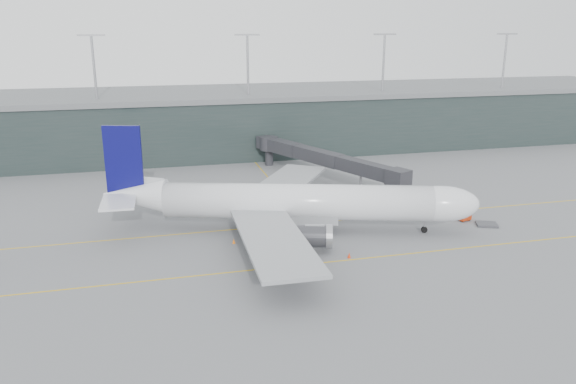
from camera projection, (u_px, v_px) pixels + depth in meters
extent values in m
plane|color=#5E5E63|center=(272.00, 218.00, 94.51)|extent=(320.00, 320.00, 0.00)
cube|color=gold|center=(278.00, 226.00, 90.79)|extent=(160.00, 0.25, 0.02)
cube|color=gold|center=(305.00, 265.00, 75.91)|extent=(160.00, 0.25, 0.02)
cube|color=gold|center=(275.00, 185.00, 114.29)|extent=(0.25, 60.00, 0.02)
cube|color=#1F2A29|center=(223.00, 122.00, 146.47)|extent=(240.00, 35.00, 14.00)
cube|color=#5D5F62|center=(222.00, 93.00, 144.32)|extent=(240.00, 36.00, 1.20)
cylinder|color=#9E9EA3|center=(94.00, 68.00, 125.85)|extent=(0.60, 0.60, 14.00)
cylinder|color=#9E9EA3|center=(248.00, 66.00, 134.12)|extent=(0.60, 0.60, 14.00)
cylinder|color=#9E9EA3|center=(383.00, 64.00, 142.39)|extent=(0.60, 0.60, 14.00)
cylinder|color=#9E9EA3|center=(504.00, 62.00, 150.66)|extent=(0.60, 0.60, 14.00)
cylinder|color=silver|center=(298.00, 202.00, 87.33)|extent=(41.28, 17.54, 5.59)
ellipsoid|color=silver|center=(441.00, 204.00, 86.28)|extent=(12.86, 8.79, 5.59)
cone|color=silver|center=(135.00, 195.00, 88.37)|extent=(11.06, 8.04, 5.37)
cube|color=gray|center=(292.00, 215.00, 87.98)|extent=(15.11, 8.55, 1.80)
cube|color=black|center=(464.00, 198.00, 85.86)|extent=(2.69, 3.17, 0.72)
cube|color=gray|center=(274.00, 239.00, 74.32)|extent=(8.61, 26.30, 0.50)
cylinder|color=#35353A|center=(308.00, 236.00, 79.72)|extent=(6.96, 4.87, 3.16)
cube|color=gray|center=(285.00, 183.00, 101.10)|extent=(21.07, 26.33, 0.50)
cylinder|color=#35353A|center=(310.00, 200.00, 96.14)|extent=(6.96, 4.87, 3.16)
cube|color=#09094E|center=(123.00, 160.00, 86.84)|extent=(5.73, 2.15, 10.82)
cube|color=silver|center=(118.00, 202.00, 83.54)|extent=(5.25, 8.29, 0.32)
cube|color=silver|center=(139.00, 184.00, 93.04)|extent=(8.51, 9.51, 0.32)
cylinder|color=black|center=(424.00, 230.00, 87.59)|extent=(1.05, 0.64, 0.99)
cylinder|color=#9E9EA3|center=(425.00, 226.00, 87.40)|extent=(0.27, 0.27, 2.34)
cylinder|color=black|center=(273.00, 236.00, 84.54)|extent=(1.25, 0.78, 1.17)
cylinder|color=black|center=(277.00, 218.00, 92.83)|extent=(1.25, 0.78, 1.17)
cube|color=#27272C|center=(398.00, 177.00, 99.99)|extent=(4.51, 4.72, 2.88)
cube|color=#27272C|center=(364.00, 168.00, 106.43)|extent=(7.77, 13.27, 2.57)
cube|color=#27272C|center=(318.00, 156.00, 116.51)|extent=(8.00, 13.37, 2.67)
cube|color=#27272C|center=(279.00, 146.00, 126.60)|extent=(8.24, 13.47, 2.78)
cylinder|color=#9E9EA3|center=(361.00, 184.00, 107.87)|extent=(0.51, 0.51, 3.91)
cube|color=#35353A|center=(360.00, 192.00, 108.32)|extent=(2.51, 2.24, 0.72)
cylinder|color=#27272C|center=(329.00, 138.00, 136.26)|extent=(4.11, 4.11, 3.09)
cylinder|color=#27272C|center=(329.00, 151.00, 137.19)|extent=(1.85, 1.85, 3.70)
cube|color=#A5290B|center=(464.00, 216.00, 92.95)|extent=(2.25, 1.70, 1.19)
cylinder|color=black|center=(463.00, 221.00, 92.40)|extent=(0.39, 0.22, 0.37)
cylinder|color=black|center=(469.00, 220.00, 93.05)|extent=(0.39, 0.22, 0.37)
cylinder|color=black|center=(459.00, 219.00, 93.18)|extent=(0.39, 0.22, 0.37)
cylinder|color=black|center=(465.00, 218.00, 93.83)|extent=(0.39, 0.22, 0.37)
cube|color=#393A3E|center=(487.00, 224.00, 90.91)|extent=(3.99, 3.64, 0.33)
cube|color=#35353A|center=(225.00, 202.00, 102.80)|extent=(2.60, 2.28, 0.22)
cube|color=silver|center=(224.00, 196.00, 102.52)|extent=(2.14, 2.06, 1.68)
cube|color=#254395|center=(224.00, 192.00, 102.27)|extent=(2.21, 2.13, 0.09)
cube|color=#35353A|center=(241.00, 198.00, 104.94)|extent=(2.76, 2.49, 0.23)
cube|color=silver|center=(240.00, 193.00, 104.65)|extent=(2.30, 2.23, 1.71)
cube|color=#254395|center=(240.00, 188.00, 104.40)|extent=(2.37, 2.30, 0.09)
cube|color=#35353A|center=(254.00, 199.00, 104.28)|extent=(2.36, 2.16, 0.19)
cube|color=#B5B8C2|center=(254.00, 195.00, 104.04)|extent=(1.97, 1.92, 1.43)
cube|color=#254395|center=(254.00, 191.00, 103.83)|extent=(2.03, 1.99, 0.08)
cone|color=#E0410C|center=(458.00, 210.00, 97.48)|extent=(0.50, 0.50, 0.79)
cone|color=red|center=(349.00, 255.00, 78.01)|extent=(0.49, 0.49, 0.78)
cone|color=orange|center=(316.00, 192.00, 108.00)|extent=(0.49, 0.49, 0.78)
cone|color=orange|center=(234.00, 241.00, 83.26)|extent=(0.46, 0.46, 0.73)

